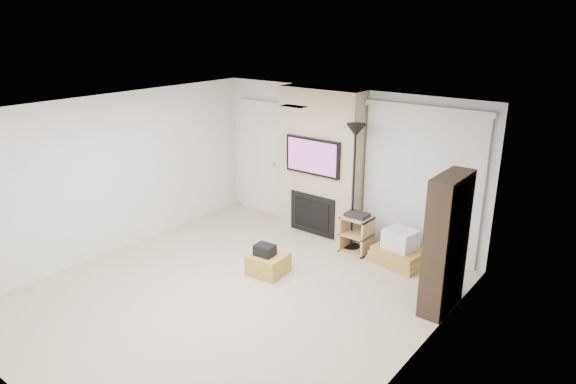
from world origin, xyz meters
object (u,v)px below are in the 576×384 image
Objects in this scene: box_stack at (400,251)px; bookshelf at (446,244)px; floor_lamp at (355,152)px; av_stand at (356,231)px; ottoman at (268,264)px.

bookshelf is at bearing -40.39° from box_stack.
floor_lamp is at bearing 155.16° from bookshelf.
box_stack is at bearing 3.86° from av_stand.
floor_lamp is 3.11× the size of av_stand.
av_stand reaches higher than ottoman.
floor_lamp is 2.29× the size of box_stack.
av_stand is 1.98m from bookshelf.
ottoman is 0.24× the size of floor_lamp.
ottoman is 1.58m from av_stand.
bookshelf reaches higher than ottoman.
floor_lamp reaches higher than box_stack.
ottoman is 0.56× the size of box_stack.
floor_lamp reaches higher than bookshelf.
ottoman is at bearing -132.65° from box_stack.
ottoman is 2.56m from bookshelf.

